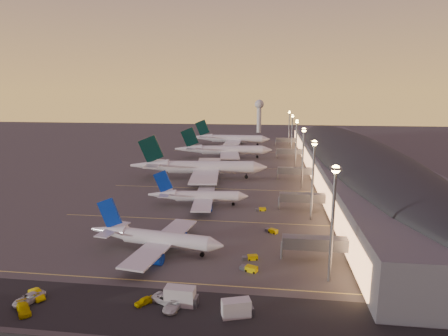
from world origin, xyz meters
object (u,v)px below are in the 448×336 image
(service_van_a, at_px, (29,298))
(catering_truck_a, at_px, (182,297))
(airliner_wide_far, at_px, (230,139))
(baggage_tug_b, at_px, (251,258))
(baggage_tug_c, at_px, (261,209))
(airliner_wide_near, at_px, (199,167))
(service_van_b, at_px, (37,294))
(baggage_tug_d, at_px, (272,231))
(catering_truck_b, at_px, (238,308))
(service_van_c, at_px, (174,304))
(service_van_d, at_px, (144,301))
(airliner_narrow_south, at_px, (155,238))
(airliner_narrow_north, at_px, (198,196))
(service_van_f, at_px, (23,309))
(service_van_e, at_px, (166,299))
(radar_tower, at_px, (259,110))
(airliner_wide_mid, at_px, (224,150))
(baggage_tug_a, at_px, (249,269))

(service_van_a, bearing_deg, catering_truck_a, 27.95)
(catering_truck_a, bearing_deg, airliner_wide_far, 96.66)
(baggage_tug_b, bearing_deg, baggage_tug_c, 74.91)
(airliner_wide_near, height_order, service_van_b, airliner_wide_near)
(baggage_tug_c, bearing_deg, baggage_tug_d, -90.07)
(catering_truck_a, xyz_separation_m, catering_truck_b, (11.12, -2.40, -0.16))
(service_van_b, height_order, service_van_c, service_van_b)
(baggage_tug_d, bearing_deg, service_van_d, -84.08)
(airliner_wide_far, relative_size, catering_truck_a, 9.29)
(airliner_narrow_south, height_order, baggage_tug_d, airliner_narrow_south)
(airliner_wide_far, bearing_deg, airliner_wide_near, -91.77)
(airliner_narrow_north, distance_m, baggage_tug_c, 23.25)
(baggage_tug_b, xyz_separation_m, service_van_c, (-13.35, -23.00, 0.30))
(baggage_tug_b, bearing_deg, catering_truck_b, -105.43)
(catering_truck_a, bearing_deg, airliner_wide_near, 101.94)
(baggage_tug_b, height_order, baggage_tug_c, baggage_tug_b)
(service_van_f, bearing_deg, catering_truck_a, -29.88)
(airliner_wide_far, height_order, service_van_e, airliner_wide_far)
(service_van_c, relative_size, service_van_f, 1.11)
(airliner_narrow_north, relative_size, radar_tower, 1.12)
(airliner_narrow_south, distance_m, radar_tower, 290.52)
(airliner_wide_mid, height_order, service_van_c, airliner_wide_mid)
(airliner_narrow_south, height_order, baggage_tug_a, airliner_narrow_south)
(airliner_narrow_south, xyz_separation_m, service_van_b, (-16.65, -25.11, -2.64))
(service_van_c, bearing_deg, service_van_b, -168.57)
(radar_tower, distance_m, catering_truck_a, 313.83)
(catering_truck_b, distance_m, service_van_c, 12.40)
(airliner_wide_far, height_order, baggage_tug_d, airliner_wide_far)
(service_van_c, height_order, service_van_f, service_van_c)
(service_van_d, bearing_deg, radar_tower, 128.23)
(airliner_wide_near, distance_m, radar_tower, 208.81)
(airliner_wide_far, height_order, catering_truck_a, airliner_wide_far)
(baggage_tug_b, distance_m, catering_truck_a, 24.78)
(airliner_wide_far, xyz_separation_m, service_van_a, (-15.02, -221.22, -4.18))
(airliner_narrow_north, xyz_separation_m, service_van_f, (-19.56, -70.39, -2.61))
(airliner_wide_mid, bearing_deg, airliner_narrow_north, -95.60)
(catering_truck_a, xyz_separation_m, service_van_f, (-28.82, -6.38, -0.93))
(baggage_tug_b, relative_size, service_van_b, 0.81)
(airliner_wide_mid, relative_size, radar_tower, 1.85)
(airliner_narrow_south, bearing_deg, baggage_tug_d, 37.91)
(baggage_tug_a, relative_size, service_van_c, 0.75)
(baggage_tug_d, height_order, service_van_e, service_van_e)
(service_van_c, xyz_separation_m, service_van_d, (-6.11, 0.71, -0.13))
(airliner_wide_near, xyz_separation_m, service_van_c, (15.99, -107.48, -4.53))
(airliner_wide_mid, bearing_deg, service_van_b, -103.43)
(airliner_wide_mid, xyz_separation_m, baggage_tug_c, (26.13, -101.62, -4.47))
(airliner_wide_far, distance_m, service_van_b, 220.15)
(baggage_tug_d, xyz_separation_m, service_van_c, (-18.49, -41.76, 0.29))
(catering_truck_b, relative_size, baggage_tug_d, 1.58)
(baggage_tug_c, bearing_deg, catering_truck_b, -102.73)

